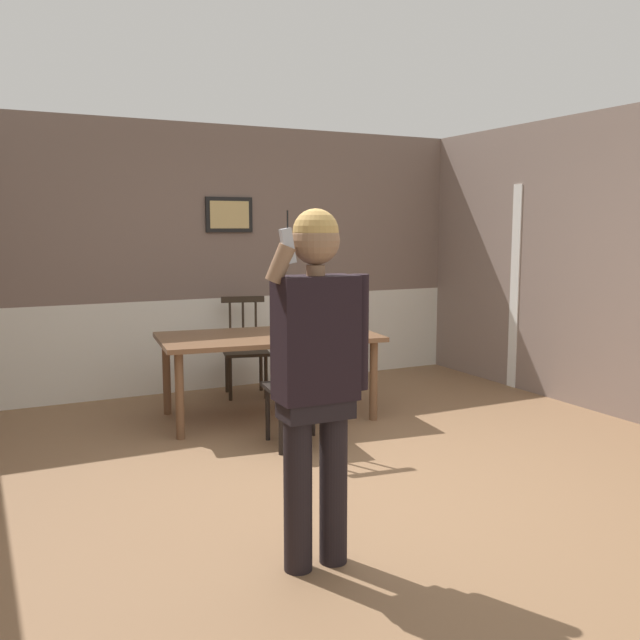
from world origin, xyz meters
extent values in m
plane|color=#846042|center=(0.00, 0.00, 0.00)|extent=(6.54, 6.54, 0.00)
cube|color=#756056|center=(0.00, 2.97, 1.82)|extent=(5.91, 0.12, 1.75)
cube|color=silver|center=(0.00, 2.98, 0.47)|extent=(5.91, 0.14, 0.94)
cube|color=silver|center=(0.00, 2.95, 0.94)|extent=(5.91, 0.05, 0.06)
cube|color=black|center=(0.26, 2.90, 1.79)|extent=(0.50, 0.03, 0.36)
cube|color=tan|center=(0.26, 2.88, 1.79)|extent=(0.42, 0.01, 0.28)
cube|color=white|center=(2.91, 1.58, 1.05)|extent=(0.06, 0.12, 2.10)
cube|color=brown|center=(0.15, 1.63, 0.72)|extent=(1.98, 1.22, 0.04)
cylinder|color=brown|center=(-0.72, 1.33, 0.35)|extent=(0.07, 0.07, 0.70)
cylinder|color=brown|center=(0.93, 1.13, 0.35)|extent=(0.07, 0.07, 0.70)
cylinder|color=brown|center=(-0.62, 2.12, 0.35)|extent=(0.07, 0.07, 0.70)
cylinder|color=brown|center=(1.03, 1.92, 0.35)|extent=(0.07, 0.07, 0.70)
cube|color=#2D2319|center=(0.26, 2.47, 0.44)|extent=(0.53, 0.53, 0.03)
cube|color=#2D2319|center=(0.31, 2.66, 0.94)|extent=(0.43, 0.14, 0.06)
cylinder|color=#2D2319|center=(0.43, 2.63, 0.71)|extent=(0.02, 0.02, 0.52)
cylinder|color=#2D2319|center=(0.31, 2.66, 0.71)|extent=(0.02, 0.02, 0.52)
cylinder|color=#2D2319|center=(0.18, 2.69, 0.71)|extent=(0.02, 0.02, 0.52)
cylinder|color=#2D2319|center=(0.39, 2.26, 0.21)|extent=(0.04, 0.04, 0.42)
cylinder|color=#2D2319|center=(0.05, 2.34, 0.21)|extent=(0.04, 0.04, 0.42)
cylinder|color=#2D2319|center=(0.47, 2.59, 0.21)|extent=(0.04, 0.04, 0.42)
cylinder|color=#2D2319|center=(0.13, 2.68, 0.21)|extent=(0.04, 0.04, 0.42)
cube|color=black|center=(0.05, 0.78, 0.45)|extent=(0.53, 0.53, 0.03)
cube|color=black|center=(0.02, 0.57, 0.89)|extent=(0.47, 0.10, 0.06)
cylinder|color=black|center=(-0.12, 0.59, 0.69)|extent=(0.02, 0.02, 0.46)
cylinder|color=black|center=(0.02, 0.57, 0.69)|extent=(0.02, 0.02, 0.46)
cylinder|color=black|center=(0.16, 0.55, 0.69)|extent=(0.02, 0.02, 0.46)
cylinder|color=black|center=(-0.11, 1.00, 0.22)|extent=(0.04, 0.04, 0.44)
cylinder|color=black|center=(0.26, 0.95, 0.22)|extent=(0.04, 0.04, 0.44)
cylinder|color=black|center=(-0.16, 0.62, 0.22)|extent=(0.04, 0.04, 0.44)
cylinder|color=black|center=(0.21, 0.57, 0.22)|extent=(0.04, 0.04, 0.44)
cylinder|color=black|center=(-0.59, -1.02, 0.42)|extent=(0.14, 0.14, 0.85)
cylinder|color=black|center=(-0.78, -1.02, 0.42)|extent=(0.14, 0.14, 0.85)
cube|color=black|center=(-0.69, -1.02, 0.82)|extent=(0.35, 0.20, 0.12)
cube|color=black|center=(-0.69, -1.02, 1.15)|extent=(0.39, 0.22, 0.60)
cylinder|color=black|center=(-0.45, -1.03, 1.16)|extent=(0.09, 0.09, 0.57)
cylinder|color=#936B4C|center=(-0.87, -1.03, 1.51)|extent=(0.16, 0.14, 0.19)
cylinder|color=#936B4C|center=(-0.69, -1.02, 1.47)|extent=(0.09, 0.09, 0.05)
sphere|color=#936B4C|center=(-0.69, -1.02, 1.61)|extent=(0.23, 0.23, 0.23)
sphere|color=tan|center=(-0.69, -1.02, 1.65)|extent=(0.22, 0.22, 0.22)
cube|color=#B7B7BC|center=(-0.84, -1.05, 1.59)|extent=(0.08, 0.04, 0.17)
cylinder|color=black|center=(-0.84, -1.05, 1.71)|extent=(0.01, 0.01, 0.08)
camera|label=1|loc=(-2.15, -3.98, 1.68)|focal=39.36mm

